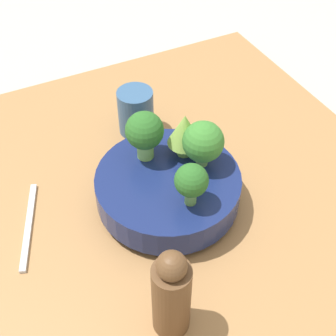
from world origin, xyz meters
TOP-DOWN VIEW (x-y plane):
  - ground_plane at (0.00, 0.00)m, footprint 6.00×6.00m
  - table at (0.00, 0.00)m, footprint 0.91×0.79m
  - bowl at (-0.02, -0.02)m, footprint 0.24×0.24m
  - broccoli_floret_back at (-0.02, 0.04)m, footprint 0.07×0.07m
  - broccoli_floret_right at (0.05, -0.02)m, footprint 0.05×0.05m
  - romanesco_piece_far at (-0.06, 0.03)m, footprint 0.06×0.06m
  - broccoli_floret_left at (-0.08, -0.04)m, footprint 0.06×0.06m
  - cup at (-0.22, 0.01)m, footprint 0.07×0.07m
  - pepper_mill at (0.18, -0.12)m, footprint 0.05×0.05m
  - fork at (-0.07, -0.25)m, footprint 0.17×0.07m

SIDE VIEW (x-z plane):
  - ground_plane at x=0.00m, z-range 0.00..0.00m
  - table at x=0.00m, z-range 0.00..0.03m
  - fork at x=-0.07m, z-range 0.03..0.04m
  - bowl at x=-0.02m, z-range 0.04..0.10m
  - cup at x=-0.22m, z-range 0.03..0.12m
  - pepper_mill at x=0.18m, z-range 0.03..0.19m
  - broccoli_floret_right at x=0.05m, z-range 0.11..0.18m
  - broccoli_floret_back at x=-0.02m, z-range 0.10..0.18m
  - romanesco_piece_far at x=-0.06m, z-range 0.11..0.19m
  - broccoli_floret_left at x=-0.08m, z-range 0.10..0.19m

